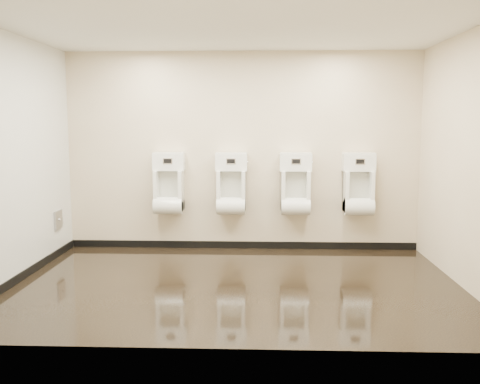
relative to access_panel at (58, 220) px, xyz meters
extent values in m
cube|color=black|center=(2.48, -1.20, -0.50)|extent=(5.00, 3.50, 0.00)
cube|color=silver|center=(2.48, -1.20, 2.30)|extent=(5.00, 3.50, 0.00)
cube|color=beige|center=(2.48, 0.55, 0.90)|extent=(5.00, 0.02, 2.80)
cube|color=beige|center=(2.48, -2.95, 0.90)|extent=(5.00, 0.02, 2.80)
cube|color=beige|center=(-0.02, -1.20, 0.90)|extent=(0.02, 3.50, 2.80)
cube|color=beige|center=(4.98, -1.20, 0.90)|extent=(0.02, 3.50, 2.80)
cube|color=white|center=(-0.01, -1.20, 0.90)|extent=(0.01, 3.50, 2.80)
cube|color=black|center=(2.48, 0.54, -0.45)|extent=(5.00, 0.02, 0.10)
cube|color=black|center=(-0.01, -1.20, -0.45)|extent=(0.02, 3.50, 0.10)
cube|color=#9E9EA3|center=(0.00, 0.00, 0.00)|extent=(0.03, 0.25, 0.25)
cylinder|color=silver|center=(0.02, 0.00, 0.00)|extent=(0.02, 0.04, 0.04)
cube|color=white|center=(1.45, 0.41, 0.35)|extent=(0.40, 0.29, 0.56)
cube|color=silver|center=(1.45, 0.50, 0.39)|extent=(0.30, 0.01, 0.44)
cylinder|color=white|center=(1.45, 0.33, 0.15)|extent=(0.40, 0.24, 0.24)
cube|color=white|center=(1.45, 0.44, 0.76)|extent=(0.44, 0.21, 0.24)
cube|color=black|center=(1.45, 0.33, 0.78)|extent=(0.11, 0.01, 0.06)
cube|color=silver|center=(1.45, 0.34, 0.78)|extent=(0.13, 0.01, 0.08)
cylinder|color=silver|center=(1.68, 0.44, 0.76)|extent=(0.01, 0.03, 0.03)
cube|color=white|center=(2.33, 0.41, 0.35)|extent=(0.40, 0.29, 0.56)
cube|color=silver|center=(2.33, 0.50, 0.39)|extent=(0.30, 0.01, 0.44)
cylinder|color=white|center=(2.33, 0.33, 0.15)|extent=(0.40, 0.24, 0.24)
cube|color=white|center=(2.33, 0.44, 0.76)|extent=(0.44, 0.21, 0.24)
cube|color=black|center=(2.33, 0.33, 0.78)|extent=(0.11, 0.01, 0.06)
cube|color=silver|center=(2.33, 0.34, 0.78)|extent=(0.13, 0.01, 0.08)
cylinder|color=silver|center=(2.56, 0.44, 0.76)|extent=(0.01, 0.03, 0.03)
cube|color=white|center=(3.23, 0.41, 0.35)|extent=(0.40, 0.29, 0.56)
cube|color=silver|center=(3.23, 0.50, 0.39)|extent=(0.30, 0.01, 0.44)
cylinder|color=white|center=(3.23, 0.33, 0.15)|extent=(0.40, 0.24, 0.24)
cube|color=white|center=(3.23, 0.44, 0.76)|extent=(0.44, 0.21, 0.24)
cube|color=black|center=(3.23, 0.33, 0.78)|extent=(0.11, 0.01, 0.06)
cube|color=silver|center=(3.23, 0.34, 0.78)|extent=(0.13, 0.01, 0.08)
cylinder|color=silver|center=(3.46, 0.44, 0.76)|extent=(0.01, 0.03, 0.03)
cube|color=white|center=(4.11, 0.41, 0.35)|extent=(0.40, 0.29, 0.56)
cube|color=silver|center=(4.11, 0.50, 0.39)|extent=(0.30, 0.01, 0.44)
cylinder|color=white|center=(4.11, 0.33, 0.15)|extent=(0.40, 0.24, 0.24)
cube|color=white|center=(4.11, 0.44, 0.76)|extent=(0.44, 0.21, 0.24)
cube|color=black|center=(4.11, 0.33, 0.78)|extent=(0.11, 0.01, 0.06)
cube|color=silver|center=(4.11, 0.34, 0.78)|extent=(0.13, 0.01, 0.08)
cylinder|color=silver|center=(4.34, 0.44, 0.76)|extent=(0.01, 0.03, 0.03)
camera|label=1|loc=(2.75, -7.04, 1.30)|focal=40.00mm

